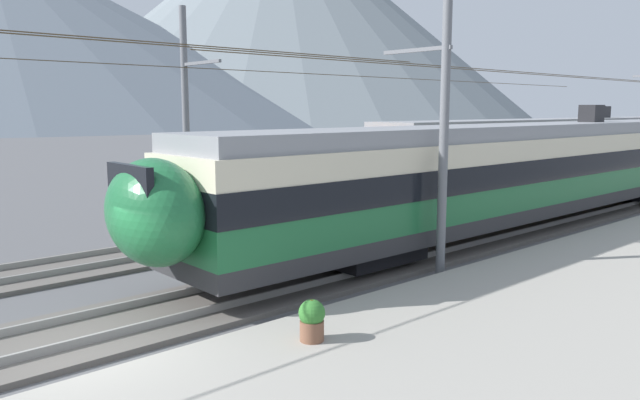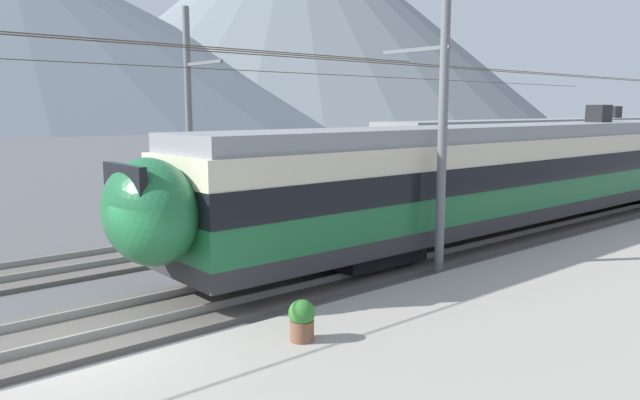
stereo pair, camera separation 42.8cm
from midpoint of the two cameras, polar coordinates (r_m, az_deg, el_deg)
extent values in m
plane|color=#565659|center=(11.75, -22.30, -14.08)|extent=(400.00, 400.00, 0.00)
cube|color=#5B5651|center=(12.90, -24.32, -11.88)|extent=(120.00, 3.00, 0.12)
cube|color=gray|center=(12.21, -23.31, -12.28)|extent=(120.00, 0.07, 0.16)
cube|color=gray|center=(13.51, -25.29, -10.40)|extent=(120.00, 0.07, 0.16)
cube|color=#2D2D30|center=(24.05, 18.71, -0.23)|extent=(29.30, 2.98, 0.45)
cube|color=#1E6638|center=(23.96, 18.78, 1.30)|extent=(29.30, 2.98, 0.85)
cube|color=black|center=(23.88, 18.87, 3.21)|extent=(29.30, 3.02, 0.75)
cube|color=beige|center=(23.83, 18.96, 4.88)|extent=(29.30, 2.98, 0.65)
cube|color=gray|center=(23.81, 19.02, 6.20)|extent=(29.00, 2.78, 0.45)
cube|color=black|center=(16.94, 3.19, -4.81)|extent=(2.80, 2.38, 0.42)
cube|color=black|center=(32.26, 26.69, 0.65)|extent=(2.80, 2.38, 0.42)
ellipsoid|color=#1E6638|center=(13.08, -16.09, -1.12)|extent=(1.80, 2.74, 2.25)
cube|color=black|center=(12.81, -18.18, 0.51)|extent=(0.16, 1.79, 1.19)
cube|color=black|center=(27.71, 23.58, 7.41)|extent=(0.90, 0.70, 0.70)
cube|color=#2D2D30|center=(37.74, 21.43, 2.65)|extent=(30.39, 2.89, 0.45)
cube|color=orange|center=(37.69, 21.48, 3.63)|extent=(30.39, 2.89, 0.85)
cube|color=black|center=(37.64, 21.54, 4.84)|extent=(30.39, 2.93, 0.75)
cube|color=silver|center=(37.61, 21.60, 5.90)|extent=(30.39, 2.89, 0.65)
cube|color=gray|center=(37.59, 21.65, 6.74)|extent=(30.09, 2.69, 0.45)
cube|color=black|center=(29.73, 13.11, 0.74)|extent=(2.80, 2.31, 0.42)
cube|color=black|center=(46.35, 26.69, 2.77)|extent=(2.80, 2.31, 0.42)
ellipsoid|color=orange|center=(24.66, 4.72, 3.56)|extent=(1.80, 2.66, 2.25)
cube|color=black|center=(24.26, 3.92, 4.49)|extent=(0.16, 1.73, 1.19)
cube|color=black|center=(41.70, 24.54, 7.48)|extent=(0.90, 0.70, 0.70)
cylinder|color=slate|center=(15.97, 10.73, 6.16)|extent=(0.24, 0.24, 7.55)
cube|color=slate|center=(16.63, 8.23, 13.67)|extent=(0.10, 2.23, 0.10)
cylinder|color=#473823|center=(17.25, 5.71, 12.69)|extent=(45.84, 0.02, 0.02)
cylinder|color=#473823|center=(31.67, 27.04, 9.80)|extent=(45.84, 0.02, 0.02)
cylinder|color=slate|center=(21.72, -12.95, 7.01)|extent=(0.24, 0.24, 7.81)
cube|color=slate|center=(20.86, -11.71, 12.42)|extent=(0.10, 2.39, 0.10)
cylinder|color=#473823|center=(19.94, -10.14, 11.93)|extent=(45.84, 0.02, 0.02)
cylinder|color=brown|center=(11.11, -1.89, -12.08)|extent=(0.43, 0.43, 0.37)
sphere|color=#33752D|center=(11.00, -1.90, -10.48)|extent=(0.48, 0.48, 0.48)
sphere|color=gold|center=(10.97, -1.90, -9.95)|extent=(0.26, 0.26, 0.26)
cone|color=slate|center=(234.59, -3.79, 16.67)|extent=(182.53, 182.53, 75.68)
camera|label=1|loc=(0.21, -90.68, -0.10)|focal=34.32mm
camera|label=2|loc=(0.21, 89.32, 0.10)|focal=34.32mm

